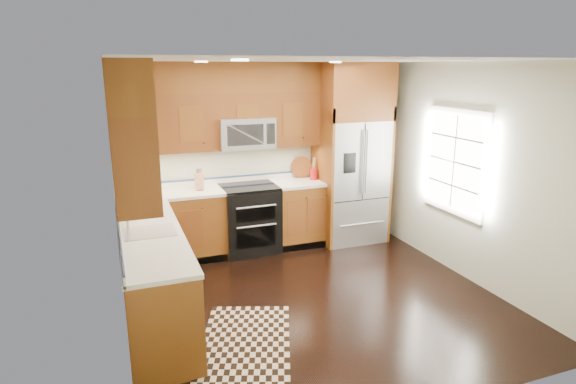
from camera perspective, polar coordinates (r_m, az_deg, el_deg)
name	(u,v)px	position (r m, az deg, el deg)	size (l,w,h in m)	color
ground	(313,298)	(5.57, 2.98, -12.48)	(4.00, 4.00, 0.00)	black
wall_back	(259,155)	(6.95, -3.48, 4.36)	(4.00, 0.02, 2.60)	beige
wall_left	(116,206)	(4.70, -19.76, -1.53)	(0.02, 4.00, 2.60)	beige
wall_right	(467,173)	(6.18, 20.43, 2.14)	(0.02, 4.00, 2.60)	beige
window	(455,162)	(6.29, 19.18, 3.40)	(0.04, 1.10, 1.30)	white
base_cabinets	(188,248)	(5.88, -11.72, -6.51)	(2.85, 3.00, 0.90)	brown
countertop	(197,206)	(5.85, -10.77, -1.67)	(2.86, 3.01, 0.04)	white
upper_cabinets	(186,113)	(5.71, -12.05, 9.17)	(2.85, 3.00, 1.15)	brown
range	(250,219)	(6.77, -4.56, -3.18)	(0.76, 0.67, 0.95)	black
microwave	(245,133)	(6.63, -5.09, 6.98)	(0.76, 0.40, 0.42)	#B2B2B7
refrigerator	(351,154)	(7.10, 7.52, 4.52)	(0.98, 0.75, 2.60)	#B2B2B7
sink_faucet	(146,227)	(5.02, -16.50, -3.95)	(0.54, 0.44, 0.37)	#B2B2B7
rug	(246,342)	(4.80, -5.01, -17.31)	(0.83, 1.38, 0.01)	black
knife_block	(199,181)	(6.54, -10.48, 1.29)	(0.10, 0.14, 0.28)	tan
utensil_crock	(314,172)	(7.01, 3.08, 2.38)	(0.12, 0.12, 0.32)	red
cutting_board	(301,177)	(7.16, 1.60, 1.85)	(0.32, 0.32, 0.02)	brown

